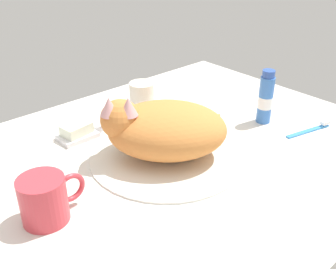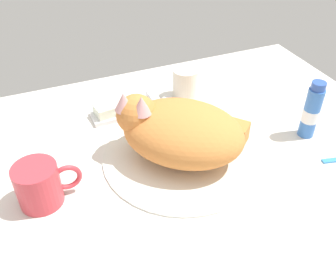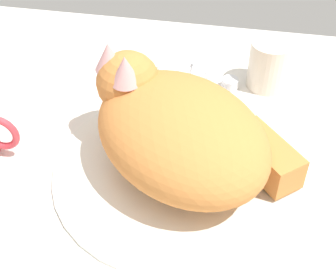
# 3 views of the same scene
# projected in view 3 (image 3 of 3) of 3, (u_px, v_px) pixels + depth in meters

# --- Properties ---
(ground_plane) EXTENTS (1.10, 0.83, 0.03)m
(ground_plane) POSITION_uv_depth(u_px,v_px,m) (180.00, 178.00, 0.67)
(ground_plane) COLOR silver
(sink_basin) EXTENTS (0.35, 0.35, 0.01)m
(sink_basin) POSITION_uv_depth(u_px,v_px,m) (180.00, 168.00, 0.65)
(sink_basin) COLOR silver
(sink_basin) RESTS_ON ground_plane
(faucet) EXTENTS (0.13, 0.12, 0.06)m
(faucet) POSITION_uv_depth(u_px,v_px,m) (200.00, 77.00, 0.78)
(faucet) COLOR silver
(faucet) RESTS_ON ground_plane
(cat) EXTENTS (0.33, 0.32, 0.15)m
(cat) POSITION_uv_depth(u_px,v_px,m) (177.00, 128.00, 0.62)
(cat) COLOR #D17F3D
(cat) RESTS_ON sink_basin
(rinse_cup) EXTENTS (0.07, 0.07, 0.08)m
(rinse_cup) POSITION_uv_depth(u_px,v_px,m) (269.00, 65.00, 0.78)
(rinse_cup) COLOR silver
(rinse_cup) RESTS_ON ground_plane
(soap_dish) EXTENTS (0.09, 0.06, 0.01)m
(soap_dish) POSITION_uv_depth(u_px,v_px,m) (139.00, 74.00, 0.82)
(soap_dish) COLOR white
(soap_dish) RESTS_ON ground_plane
(soap_bar) EXTENTS (0.07, 0.06, 0.03)m
(soap_bar) POSITION_uv_depth(u_px,v_px,m) (139.00, 65.00, 0.81)
(soap_bar) COLOR silver
(soap_bar) RESTS_ON soap_dish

